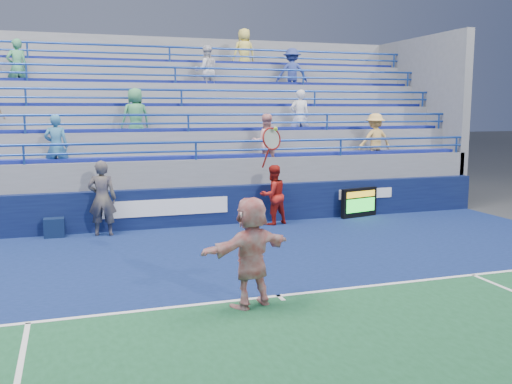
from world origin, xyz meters
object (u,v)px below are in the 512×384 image
object	(u,v)px
serve_speed_board	(359,203)
line_judge	(102,198)
tennis_player	(251,252)
ball_girl	(273,195)
judge_chair	(54,226)

from	to	relation	value
serve_speed_board	line_judge	xyz separation A→B (m)	(-7.55, -0.23, 0.53)
serve_speed_board	tennis_player	xyz separation A→B (m)	(-5.51, -6.51, 0.48)
line_judge	ball_girl	bearing A→B (deg)	-167.47
ball_girl	line_judge	bearing A→B (deg)	-16.20
judge_chair	serve_speed_board	bearing A→B (deg)	-0.36
tennis_player	ball_girl	distance (m)	6.82
serve_speed_board	line_judge	world-z (taller)	line_judge
line_judge	tennis_player	bearing A→B (deg)	120.40
judge_chair	tennis_player	world-z (taller)	tennis_player
serve_speed_board	tennis_player	bearing A→B (deg)	-130.24
tennis_player	serve_speed_board	bearing A→B (deg)	49.76
judge_chair	ball_girl	world-z (taller)	ball_girl
serve_speed_board	judge_chair	world-z (taller)	serve_speed_board
judge_chair	line_judge	xyz separation A→B (m)	(1.20, -0.28, 0.70)
line_judge	ball_girl	size ratio (longest dim) A/B	1.15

